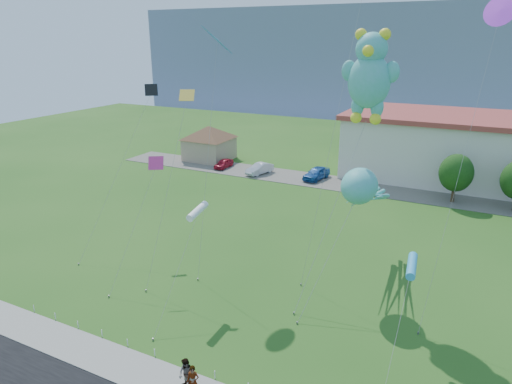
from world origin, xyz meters
TOP-DOWN VIEW (x-y plane):
  - ground at (0.00, 0.00)m, footprint 160.00×160.00m
  - parking_strip at (0.00, 35.00)m, footprint 70.00×6.00m
  - hill_ridge at (0.00, 120.00)m, footprint 160.00×50.00m
  - pavilion at (-24.00, 38.00)m, footprint 9.20×9.20m
  - rope_fence at (0.00, -1.30)m, footprint 26.05×0.05m
  - tree_near at (10.00, 34.00)m, footprint 3.60×3.60m
  - pedestrian_left at (0.73, -2.90)m, footprint 0.73×0.59m
  - pedestrian_right at (0.17, -2.68)m, footprint 1.03×0.90m
  - parked_car_red at (-19.70, 34.84)m, footprint 1.48×3.61m
  - parked_car_silver at (-13.88, 34.36)m, footprint 2.59×4.50m
  - parked_car_blue at (-6.31, 35.44)m, footprint 2.70×4.86m
  - octopus_kite at (4.85, 13.10)m, footprint 3.05×13.33m
  - teddy_bear_kite at (4.49, 13.81)m, footprint 4.01×8.99m
  - small_kite_yellow at (-8.04, 9.45)m, footprint 1.29×6.91m
  - small_kite_blue at (-6.94, 12.81)m, footprint 2.31×6.64m
  - small_kite_cyan at (9.45, 5.85)m, footprint 0.50×7.23m
  - small_kite_black at (-14.74, 13.02)m, footprint 1.55×10.15m
  - small_kite_purple at (11.77, 14.90)m, footprint 2.65×8.27m
  - small_kite_pink at (-9.42, 7.20)m, footprint 1.29×6.22m
  - small_kite_white at (-4.35, 5.52)m, footprint 0.64×6.94m

SIDE VIEW (x-z plane):
  - ground at x=0.00m, z-range 0.00..0.00m
  - parking_strip at x=0.00m, z-range 0.00..0.06m
  - rope_fence at x=0.00m, z-range 0.00..0.50m
  - parked_car_red at x=-19.70m, z-range 0.06..1.29m
  - parked_car_silver at x=-13.88m, z-range 0.06..1.46m
  - parked_car_blue at x=-6.31m, z-range 0.06..1.62m
  - pedestrian_left at x=0.73m, z-range 0.10..1.83m
  - pedestrian_right at x=0.17m, z-range 0.10..1.89m
  - pavilion at x=-24.00m, z-range 0.52..5.52m
  - tree_near at x=10.00m, z-range 0.65..6.12m
  - small_kite_cyan at x=9.45m, z-range 2.40..8.15m
  - small_kite_white at x=-4.35m, z-range 2.87..9.59m
  - octopus_kite at x=4.85m, z-range 2.38..11.20m
  - small_kite_pink at x=-9.42m, z-range 3.15..12.04m
  - small_kite_black at x=-14.74m, z-range 4.55..17.89m
  - small_kite_yellow at x=-8.04m, z-range 4.75..18.39m
  - hill_ridge at x=0.00m, z-range 0.00..25.00m
  - teddy_bear_kite at x=4.49m, z-range 5.96..23.79m
  - small_kite_blue at x=-6.94m, z-range 7.80..25.58m
  - small_kite_purple at x=11.77m, z-range 8.58..28.08m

